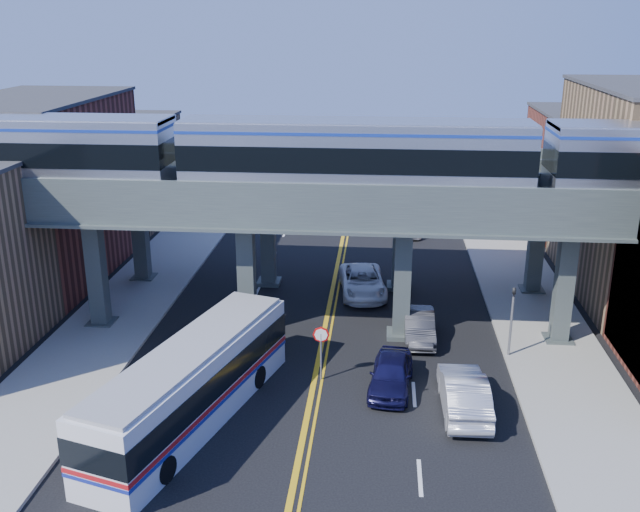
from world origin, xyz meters
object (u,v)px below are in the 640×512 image
object	(u,v)px
stop_sign	(321,345)
car_parked_curb	(464,393)
transit_train	(355,155)
traffic_signal	(512,314)
car_lane_b	(419,326)
car_lane_a	(391,374)
car_lane_d	(408,223)
car_lane_c	(363,282)
transit_bus	(192,385)

from	to	relation	value
stop_sign	car_parked_curb	world-z (taller)	stop_sign
transit_train	traffic_signal	bearing A→B (deg)	-14.56
transit_train	traffic_signal	size ratio (longest dim) A/B	12.64
car_lane_b	car_parked_curb	world-z (taller)	car_parked_curb
transit_train	car_lane_a	bearing A→B (deg)	-70.58
car_parked_curb	car_lane_b	bearing A→B (deg)	-78.72
traffic_signal	car_lane_d	size ratio (longest dim) A/B	0.82
car_lane_c	car_lane_d	xyz separation A→B (m)	(3.05, 13.11, -0.04)
car_lane_b	car_lane_d	world-z (taller)	car_lane_d
car_parked_curb	traffic_signal	bearing A→B (deg)	-118.85
car_lane_b	car_lane_c	distance (m)	6.80
transit_train	traffic_signal	xyz separation A→B (m)	(7.70, -2.00, -7.15)
car_lane_d	traffic_signal	bearing A→B (deg)	-78.33
transit_train	car_parked_curb	bearing A→B (deg)	-55.20
transit_train	transit_bus	world-z (taller)	transit_train
transit_bus	car_lane_d	world-z (taller)	transit_bus
car_lane_a	car_parked_curb	world-z (taller)	car_parked_curb
traffic_signal	car_lane_c	bearing A→B (deg)	133.26
car_lane_a	stop_sign	bearing A→B (deg)	175.16
traffic_signal	car_lane_b	xyz separation A→B (m)	(-4.26, 1.76, -1.58)
stop_sign	car_lane_b	xyz separation A→B (m)	(4.64, 4.76, -1.04)
car_parked_curb	transit_bus	bearing A→B (deg)	7.42
car_lane_b	car_lane_d	distance (m)	19.17
transit_bus	car_lane_d	bearing A→B (deg)	-2.26
transit_train	car_lane_a	distance (m)	10.52
car_parked_curb	car_lane_d	bearing A→B (deg)	-87.86
traffic_signal	stop_sign	bearing A→B (deg)	-161.37
car_lane_c	traffic_signal	bearing A→B (deg)	-53.79
transit_train	transit_bus	distance (m)	13.34
car_lane_c	car_lane_a	bearing A→B (deg)	-88.93
transit_bus	car_lane_b	world-z (taller)	transit_bus
car_lane_c	car_lane_d	world-z (taller)	car_lane_c
transit_train	car_parked_curb	xyz separation A→B (m)	(5.00, -7.19, -8.60)
stop_sign	car_lane_c	bearing A→B (deg)	81.88
transit_bus	car_parked_curb	distance (m)	11.28
stop_sign	car_lane_b	size ratio (longest dim) A/B	0.61
car_lane_a	traffic_signal	bearing A→B (deg)	37.76
stop_sign	car_lane_a	distance (m)	3.38
car_lane_d	car_parked_curb	world-z (taller)	car_parked_curb
transit_bus	car_lane_b	size ratio (longest dim) A/B	2.90
transit_bus	car_lane_c	world-z (taller)	transit_bus
car_lane_a	car_lane_b	xyz separation A→B (m)	(1.47, 5.35, -0.04)
stop_sign	car_lane_a	xyz separation A→B (m)	(3.17, -0.59, -1.00)
transit_train	stop_sign	distance (m)	9.25
car_lane_b	car_lane_a	bearing A→B (deg)	-105.90
transit_train	car_lane_b	size ratio (longest dim) A/B	11.94
transit_train	stop_sign	world-z (taller)	transit_train
car_lane_a	car_lane_c	distance (m)	11.52
stop_sign	car_lane_c	world-z (taller)	stop_sign
transit_train	car_lane_d	bearing A→B (deg)	79.84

